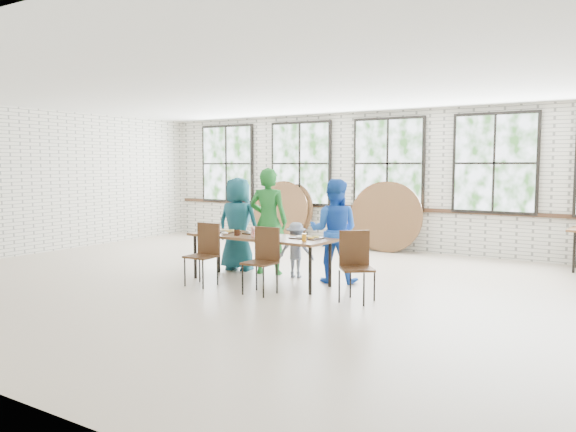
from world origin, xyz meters
name	(u,v)px	position (x,y,z in m)	size (l,w,h in m)	color
room	(388,166)	(0.00, 4.44, 1.83)	(12.00, 12.00, 12.00)	#B9AA93
dining_table	(260,239)	(-0.37, 0.17, 0.69)	(2.43, 0.90, 0.74)	brown
chair_near_left	(205,249)	(-1.00, -0.41, 0.56)	(0.43, 0.42, 0.95)	#442916
chair_near_right	(264,255)	(0.09, -0.40, 0.56)	(0.42, 0.41, 0.95)	#442916
chair_spare	(356,260)	(1.40, -0.09, 0.56)	(0.58, 0.58, 0.95)	#442916
adult_teal	(238,224)	(-1.29, 0.82, 0.81)	(0.80, 0.52, 1.63)	#1B5F6A
adult_green	(268,221)	(-0.66, 0.82, 0.90)	(0.66, 0.43, 1.80)	#1C6A26
toddler	(296,250)	(-0.11, 0.82, 0.45)	(0.59, 0.34, 0.91)	#13223B
adult_blue	(334,231)	(0.59, 0.82, 0.81)	(0.79, 0.62, 1.63)	blue
tabletop_clutter	(263,235)	(-0.30, 0.14, 0.77)	(2.00, 0.65, 0.11)	black
round_tops_leaning	(331,214)	(-1.25, 4.21, 0.74)	(4.24, 0.52, 1.49)	brown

